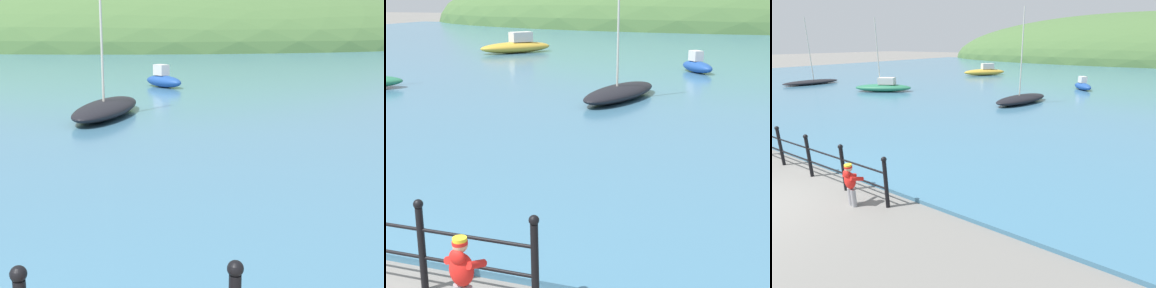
% 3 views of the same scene
% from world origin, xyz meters
% --- Properties ---
extents(water, '(80.00, 60.00, 0.10)m').
position_xyz_m(water, '(0.00, 32.00, 0.05)').
color(water, teal).
rests_on(water, ground).
extents(far_hillside, '(80.88, 44.48, 18.60)m').
position_xyz_m(far_hillside, '(0.00, 70.55, 0.00)').
color(far_hillside, '#476B38').
rests_on(far_hillside, ground).
extents(iron_railing, '(6.08, 0.12, 1.21)m').
position_xyz_m(iron_railing, '(-0.50, 1.50, 0.64)').
color(iron_railing, black).
rests_on(iron_railing, ground).
extents(child_in_coat, '(0.41, 0.40, 1.00)m').
position_xyz_m(child_in_coat, '(1.76, 1.12, 0.60)').
color(child_in_coat, '#99999E').
rests_on(child_in_coat, ground).
extents(boat_red_dinghy, '(2.00, 2.29, 0.99)m').
position_xyz_m(boat_red_dinghy, '(2.04, 21.79, 0.42)').
color(boat_red_dinghy, '#1E4793').
rests_on(boat_red_dinghy, water).
extents(boat_blue_hull, '(4.12, 4.52, 1.27)m').
position_xyz_m(boat_blue_hull, '(-9.64, 27.23, 0.51)').
color(boat_blue_hull, gold).
rests_on(boat_blue_hull, water).
extents(boat_mid_harbor, '(4.29, 3.29, 5.09)m').
position_xyz_m(boat_mid_harbor, '(-10.04, 12.83, 0.44)').
color(boat_mid_harbor, '#287551').
rests_on(boat_mid_harbor, water).
extents(boat_white_sailboat, '(2.24, 4.81, 5.45)m').
position_xyz_m(boat_white_sailboat, '(-18.37, 12.18, 0.31)').
color(boat_white_sailboat, black).
rests_on(boat_white_sailboat, water).
extents(boat_twin_mast, '(2.33, 4.54, 5.26)m').
position_xyz_m(boat_twin_mast, '(0.30, 14.10, 0.37)').
color(boat_twin_mast, black).
rests_on(boat_twin_mast, water).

